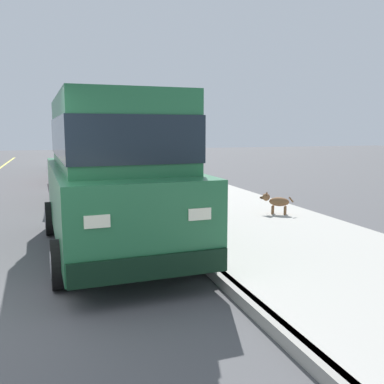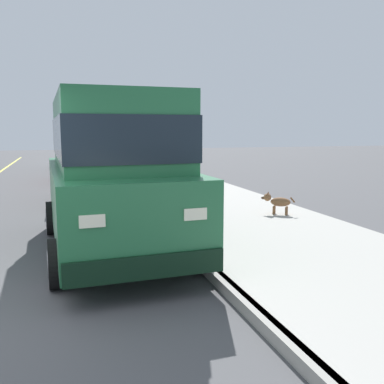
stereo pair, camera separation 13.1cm
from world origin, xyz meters
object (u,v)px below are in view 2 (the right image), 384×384
(dog_brown, at_px, (277,201))
(street_lamp, at_px, (101,114))
(car_green_van, at_px, (112,167))
(car_tan_hatchback, at_px, (94,166))
(car_silver_sedan, at_px, (80,150))
(car_red_sedan, at_px, (87,156))

(dog_brown, bearing_deg, street_lamp, 97.39)
(car_green_van, relative_size, street_lamp, 1.12)
(street_lamp, bearing_deg, car_tan_hatchback, -95.86)
(dog_brown, bearing_deg, car_silver_sedan, 104.46)
(dog_brown, relative_size, street_lamp, 0.14)
(car_green_van, height_order, dog_brown, car_green_van)
(dog_brown, distance_m, street_lamp, 17.89)
(car_red_sedan, bearing_deg, car_silver_sedan, 90.56)
(car_green_van, xyz_separation_m, street_lamp, (1.47, 18.90, 1.51))
(car_green_van, distance_m, car_red_sedan, 10.26)
(street_lamp, bearing_deg, dog_brown, -82.61)
(car_green_van, relative_size, car_tan_hatchback, 1.30)
(car_red_sedan, relative_size, car_silver_sedan, 1.00)
(car_green_van, bearing_deg, dog_brown, 19.57)
(car_red_sedan, bearing_deg, dog_brown, -67.99)
(car_green_van, height_order, street_lamp, street_lamp)
(car_green_van, xyz_separation_m, car_tan_hatchback, (0.07, 5.28, -0.42))
(car_green_van, bearing_deg, car_silver_sedan, 89.63)
(car_tan_hatchback, relative_size, car_silver_sedan, 0.83)
(car_green_van, height_order, car_red_sedan, car_green_van)
(car_silver_sedan, xyz_separation_m, dog_brown, (3.65, -14.16, -0.55))
(car_green_van, distance_m, street_lamp, 19.02)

